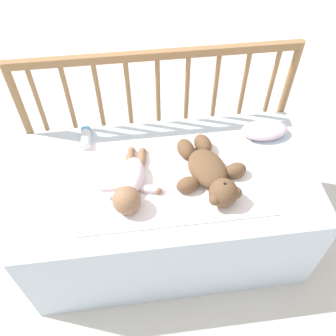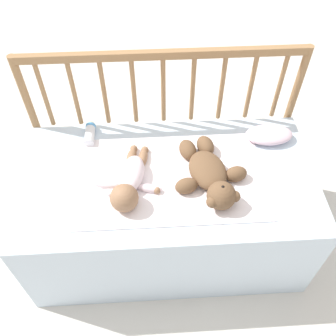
% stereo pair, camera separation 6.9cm
% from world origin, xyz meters
% --- Properties ---
extents(ground_plane, '(12.00, 12.00, 0.00)m').
position_xyz_m(ground_plane, '(0.00, 0.00, 0.00)').
color(ground_plane, silver).
extents(crib_mattress, '(1.31, 0.69, 0.53)m').
position_xyz_m(crib_mattress, '(0.00, 0.00, 0.27)').
color(crib_mattress, silver).
rests_on(crib_mattress, ground_plane).
extents(crib_rail, '(1.31, 0.04, 0.92)m').
position_xyz_m(crib_rail, '(0.00, 0.37, 0.65)').
color(crib_rail, '#997047').
rests_on(crib_rail, ground_plane).
extents(blanket, '(0.82, 0.50, 0.01)m').
position_xyz_m(blanket, '(0.01, -0.01, 0.54)').
color(blanket, white).
rests_on(blanket, crib_mattress).
extents(teddy_bear, '(0.33, 0.42, 0.12)m').
position_xyz_m(teddy_bear, '(0.18, -0.04, 0.58)').
color(teddy_bear, brown).
rests_on(teddy_bear, crib_mattress).
extents(baby, '(0.29, 0.38, 0.12)m').
position_xyz_m(baby, '(-0.17, -0.06, 0.58)').
color(baby, white).
rests_on(baby, crib_mattress).
extents(baby_bottle, '(0.05, 0.14, 0.05)m').
position_xyz_m(baby_bottle, '(-0.36, 0.27, 0.56)').
color(baby_bottle, white).
rests_on(baby_bottle, crib_mattress).
extents(small_pillow, '(0.22, 0.13, 0.06)m').
position_xyz_m(small_pillow, '(0.49, 0.20, 0.56)').
color(small_pillow, silver).
rests_on(small_pillow, crib_mattress).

